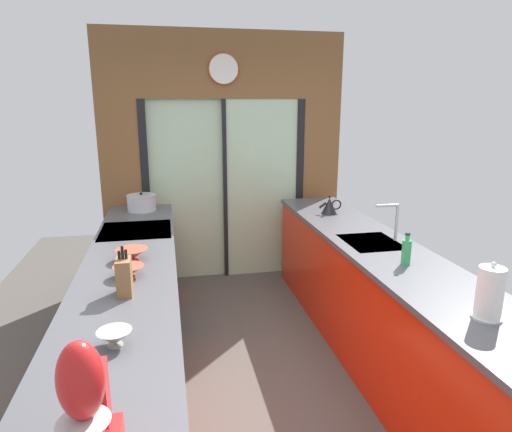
% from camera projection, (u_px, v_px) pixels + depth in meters
% --- Properties ---
extents(ground_plane, '(5.04, 7.60, 0.02)m').
position_uv_depth(ground_plane, '(257.00, 358.00, 3.53)').
color(ground_plane, '#4C4742').
extents(back_wall_unit, '(2.64, 0.12, 2.70)m').
position_uv_depth(back_wall_unit, '(224.00, 144.00, 4.86)').
color(back_wall_unit, brown).
rests_on(back_wall_unit, ground_plane).
extents(left_counter_run, '(0.62, 3.80, 0.92)m').
position_uv_depth(left_counter_run, '(130.00, 348.00, 2.80)').
color(left_counter_run, red).
rests_on(left_counter_run, ground_plane).
extents(right_counter_run, '(0.62, 3.80, 0.92)m').
position_uv_depth(right_counter_run, '(385.00, 310.00, 3.31)').
color(right_counter_run, red).
rests_on(right_counter_run, ground_plane).
extents(sink_faucet, '(0.19, 0.02, 0.29)m').
position_uv_depth(sink_faucet, '(393.00, 217.00, 3.41)').
color(sink_faucet, '#B7BABC').
rests_on(sink_faucet, right_counter_run).
extents(oven_range, '(0.60, 0.60, 0.92)m').
position_uv_depth(oven_range, '(140.00, 281.00, 3.86)').
color(oven_range, black).
rests_on(oven_range, ground_plane).
extents(mixing_bowl_near, '(0.15, 0.15, 0.07)m').
position_uv_depth(mixing_bowl_near, '(115.00, 338.00, 1.95)').
color(mixing_bowl_near, gray).
rests_on(mixing_bowl_near, left_counter_run).
extents(mixing_bowl_mid, '(0.19, 0.19, 0.07)m').
position_uv_depth(mixing_bowl_mid, '(129.00, 271.00, 2.73)').
color(mixing_bowl_mid, '#BC4C38').
rests_on(mixing_bowl_mid, left_counter_run).
extents(mixing_bowl_far, '(0.22, 0.22, 0.08)m').
position_uv_depth(mixing_bowl_far, '(132.00, 254.00, 3.01)').
color(mixing_bowl_far, '#BC4C38').
rests_on(mixing_bowl_far, left_counter_run).
extents(knife_block, '(0.08, 0.14, 0.28)m').
position_uv_depth(knife_block, '(124.00, 276.00, 2.46)').
color(knife_block, brown).
rests_on(knife_block, left_counter_run).
extents(stand_mixer, '(0.17, 0.27, 0.42)m').
position_uv_depth(stand_mixer, '(86.00, 421.00, 1.27)').
color(stand_mixer, red).
rests_on(stand_mixer, left_counter_run).
extents(stock_pot, '(0.28, 0.28, 0.19)m').
position_uv_depth(stock_pot, '(142.00, 203.00, 4.40)').
color(stock_pot, '#B7BABC').
rests_on(stock_pot, left_counter_run).
extents(kettle, '(0.23, 0.15, 0.18)m').
position_uv_depth(kettle, '(330.00, 206.00, 4.28)').
color(kettle, black).
rests_on(kettle, right_counter_run).
extents(soap_bottle, '(0.06, 0.06, 0.22)m').
position_uv_depth(soap_bottle, '(406.00, 251.00, 2.92)').
color(soap_bottle, '#339E56').
rests_on(soap_bottle, right_counter_run).
extents(paper_towel_roll, '(0.15, 0.15, 0.30)m').
position_uv_depth(paper_towel_roll, '(490.00, 294.00, 2.17)').
color(paper_towel_roll, '#B7BABC').
rests_on(paper_towel_roll, right_counter_run).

